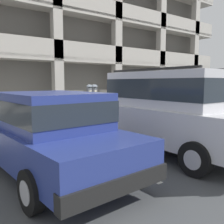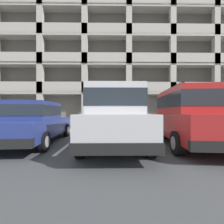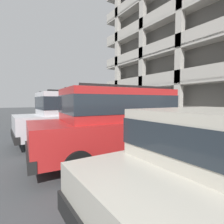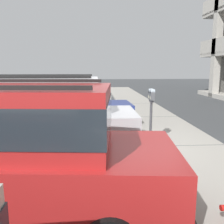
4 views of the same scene
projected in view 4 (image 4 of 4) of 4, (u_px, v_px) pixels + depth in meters
ground_plane at (139, 153)px, 6.73m from camera, size 80.00×80.00×0.10m
sidewalk at (186, 148)px, 6.79m from camera, size 40.00×2.20×0.12m
parking_stall_lines at (85, 175)px, 5.19m from camera, size 11.81×4.80×0.01m
silver_suv at (40, 114)px, 6.17m from camera, size 2.02×4.78×2.03m
red_sedan at (68, 106)px, 9.17m from camera, size 2.00×4.56×1.54m
dark_hatchback at (8, 149)px, 3.51m from camera, size 2.33×4.94×2.03m
parking_meter_near at (151, 103)px, 6.71m from camera, size 0.35×0.12×1.53m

